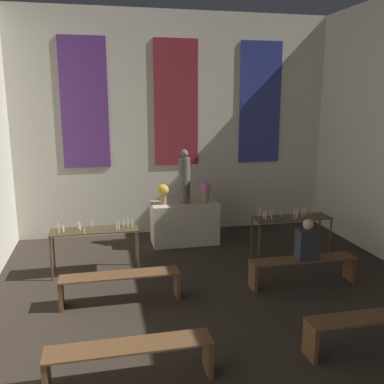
% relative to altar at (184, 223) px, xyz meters
% --- Properties ---
extents(wall_back, '(7.68, 0.16, 5.17)m').
position_rel_altar_xyz_m(wall_back, '(0.00, 1.02, 2.15)').
color(wall_back, beige).
rests_on(wall_back, ground_plane).
extents(altar, '(1.47, 0.72, 0.93)m').
position_rel_altar_xyz_m(altar, '(0.00, 0.00, 0.00)').
color(altar, '#BCB29E').
rests_on(altar, ground_plane).
extents(statue, '(0.25, 0.25, 1.20)m').
position_rel_altar_xyz_m(statue, '(0.00, 0.00, 1.02)').
color(statue, '#5B5651').
rests_on(statue, altar).
extents(flower_vase_left, '(0.27, 0.27, 0.45)m').
position_rel_altar_xyz_m(flower_vase_left, '(-0.48, 0.00, 0.73)').
color(flower_vase_left, '#937A5B').
rests_on(flower_vase_left, altar).
extents(flower_vase_right, '(0.27, 0.27, 0.45)m').
position_rel_altar_xyz_m(flower_vase_right, '(0.48, 0.00, 0.73)').
color(flower_vase_right, '#937A5B').
rests_on(flower_vase_right, altar).
extents(candle_rack_left, '(1.59, 0.50, 1.04)m').
position_rel_altar_xyz_m(candle_rack_left, '(-1.96, -1.33, 0.28)').
color(candle_rack_left, '#473823').
rests_on(candle_rack_left, ground_plane).
extents(candle_rack_right, '(1.59, 0.50, 1.04)m').
position_rel_altar_xyz_m(candle_rack_right, '(1.96, -1.33, 0.28)').
color(candle_rack_right, '#473823').
rests_on(candle_rack_right, ground_plane).
extents(pew_third_left, '(1.89, 0.36, 0.48)m').
position_rel_altar_xyz_m(pew_third_left, '(-1.57, -4.71, -0.12)').
color(pew_third_left, brown).
rests_on(pew_third_left, ground_plane).
extents(pew_third_right, '(1.89, 0.36, 0.48)m').
position_rel_altar_xyz_m(pew_third_right, '(1.57, -4.71, -0.12)').
color(pew_third_right, brown).
rests_on(pew_third_right, ground_plane).
extents(pew_back_left, '(1.89, 0.36, 0.48)m').
position_rel_altar_xyz_m(pew_back_left, '(-1.57, -2.66, -0.12)').
color(pew_back_left, brown).
rests_on(pew_back_left, ground_plane).
extents(pew_back_right, '(1.89, 0.36, 0.48)m').
position_rel_altar_xyz_m(pew_back_right, '(1.57, -2.66, -0.12)').
color(pew_back_right, brown).
rests_on(pew_back_right, ground_plane).
extents(person_seated, '(0.36, 0.24, 0.71)m').
position_rel_altar_xyz_m(person_seated, '(1.63, -2.66, 0.32)').
color(person_seated, '#282D38').
rests_on(person_seated, pew_back_right).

